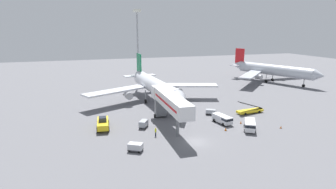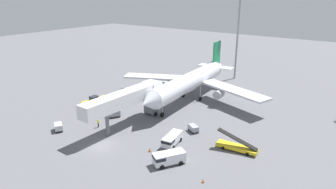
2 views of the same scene
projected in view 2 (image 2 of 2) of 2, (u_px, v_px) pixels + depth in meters
The scene contains 15 objects.
ground_plane at pixel (101, 146), 53.62m from camera, with size 300.00×300.00×0.00m, color slate.
airplane_at_gate at pixel (191, 81), 74.83m from camera, with size 39.74×39.32×12.57m.
jet_bridge at pixel (128, 99), 60.40m from camera, with size 3.73×20.15×7.43m.
pushback_tug at pixel (95, 102), 71.62m from camera, with size 3.04×6.98×2.61m.
belt_loader_truck at pixel (237, 146), 51.96m from camera, with size 7.21×2.59×3.32m.
service_van_rear_left at pixel (172, 139), 53.87m from camera, with size 2.80×5.39×1.81m.
service_van_outer_right at pixel (168, 158), 47.74m from camera, with size 4.44×5.39×1.99m.
baggage_cart_near_right at pixel (114, 113), 65.58m from camera, with size 2.47×2.85×1.55m.
baggage_cart_mid_center at pixel (193, 128), 58.88m from camera, with size 2.64×2.27×1.30m.
baggage_cart_far_left at pixel (58, 127), 59.31m from camera, with size 2.82×2.48×1.43m.
ground_crew_worker_foreground at pixel (98, 123), 60.71m from camera, with size 0.39×0.39×1.76m.
safety_cone_alpha at pixel (185, 152), 50.91m from camera, with size 0.41×0.41×0.63m.
safety_cone_bravo at pixel (150, 150), 51.66m from camera, with size 0.47×0.47×0.72m.
safety_cone_charlie at pixel (203, 181), 43.37m from camera, with size 0.39×0.39×0.59m.
apron_light_mast at pixel (239, 17), 88.85m from camera, with size 2.40×2.40×26.98m.
Camera 2 is at (37.46, -31.83, 26.11)m, focal length 32.44 mm.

